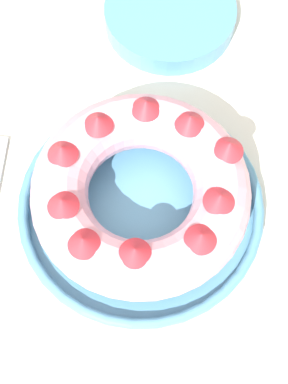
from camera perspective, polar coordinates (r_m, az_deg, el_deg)
name	(u,v)px	position (r m, az deg, el deg)	size (l,w,h in m)	color
ground_plane	(143,321)	(1.36, -0.16, -13.64)	(8.00, 8.00, 0.00)	brown
dining_table	(141,236)	(0.72, -0.29, -4.70)	(1.43, 0.94, 0.75)	silver
serving_dish	(144,207)	(0.62, 0.00, -1.64)	(0.28, 0.28, 0.03)	#518EB2
bundt_cake	(144,191)	(0.58, 0.00, 0.08)	(0.24, 0.24, 0.08)	#E09EAD
side_bowl	(170,15)	(0.77, 2.78, 18.31)	(0.18, 0.18, 0.03)	#518EB2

